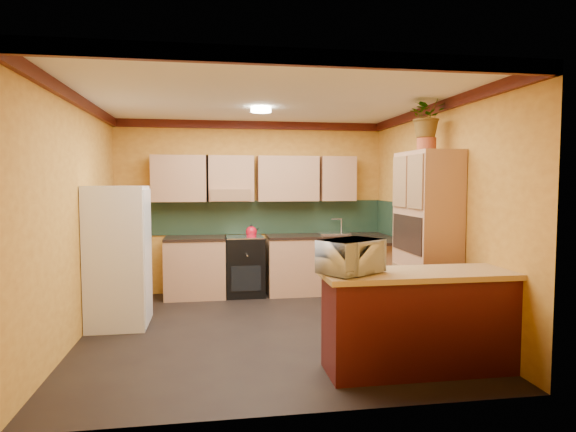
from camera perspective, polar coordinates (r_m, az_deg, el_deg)
The scene contains 15 objects.
room_shell at distance 5.87m, azimuth -2.68°, elevation 7.38°, with size 4.24×4.24×2.72m.
base_cabinets_back at distance 7.54m, azimuth -0.37°, elevation -5.93°, with size 3.65×0.60×0.88m, color tan.
countertop_back at distance 7.48m, azimuth -0.37°, elevation -2.46°, with size 3.65×0.62×0.04m, color black.
stove at distance 7.47m, azimuth -5.14°, elevation -5.93°, with size 0.58×0.58×0.91m, color black.
kettle at distance 7.36m, azimuth -4.36°, elevation -1.79°, with size 0.17×0.17×0.18m, color red, non-canonical shape.
sink at distance 7.63m, azimuth 5.40°, elevation -2.09°, with size 0.48×0.40×0.03m, color silver.
base_cabinets_right at distance 7.14m, azimuth 11.11°, elevation -6.58°, with size 0.60×0.80×0.88m, color tan.
countertop_right at distance 7.07m, azimuth 11.16°, elevation -2.91°, with size 0.62×0.80×0.04m, color black.
fridge at distance 6.15m, azimuth -19.49°, elevation -4.57°, with size 0.68×0.66×1.70m, color white.
pantry at distance 5.86m, azimuth 16.08°, elevation -2.93°, with size 0.48×0.90×2.10m, color tan.
fern_pot at distance 5.88m, azimuth 16.08°, elevation 8.12°, with size 0.22×0.22×0.16m, color #A94A28.
fern at distance 5.92m, azimuth 16.15°, elevation 11.32°, with size 0.45×0.39×0.50m, color tan.
breakfast_bar at distance 4.72m, azimuth 15.71°, elevation -12.16°, with size 1.80×0.55×0.88m, color #521313.
bar_top at distance 4.61m, azimuth 15.82°, elevation -6.60°, with size 1.90×0.65×0.05m, color tan.
microwave at distance 4.34m, azimuth 7.46°, elevation -4.77°, with size 0.55×0.37×0.30m, color white.
Camera 1 is at (-0.62, -5.55, 1.74)m, focal length 30.00 mm.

